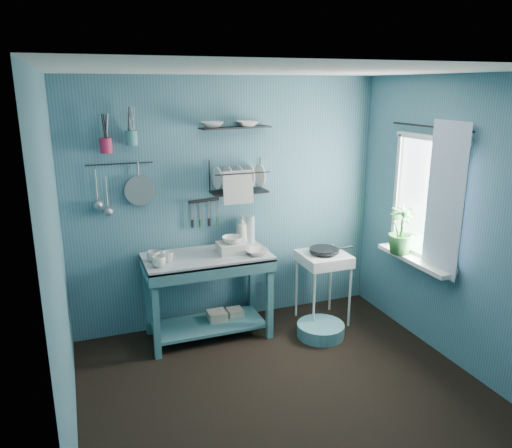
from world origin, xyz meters
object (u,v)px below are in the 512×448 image
object	(u,v)px
mug_mid	(168,257)
soap_bottle	(242,230)
mug_left	(159,262)
water_bottle	(250,229)
dish_rack	(239,177)
wash_tub	(232,248)
utensil_cup_teal	(131,138)
storage_tin_small	(235,318)
frying_pan	(324,250)
storage_tin_large	(217,321)
hotplate_stand	(323,288)
floor_basin	(321,330)
work_counter	(208,296)
colander	(140,190)
potted_plant	(401,230)
mug_right	(154,256)
utensil_cup_magenta	(106,145)

from	to	relation	value
mug_mid	soap_bottle	world-z (taller)	soap_bottle
mug_left	water_bottle	size ratio (longest dim) A/B	0.44
dish_rack	soap_bottle	bearing A→B (deg)	-4.47
wash_tub	utensil_cup_teal	size ratio (longest dim) A/B	2.15
mug_left	wash_tub	size ratio (longest dim) A/B	0.44
dish_rack	storage_tin_small	distance (m)	1.45
frying_pan	storage_tin_large	xyz separation A→B (m)	(-1.10, 0.15, -0.68)
wash_tub	water_bottle	size ratio (longest dim) A/B	1.00
storage_tin_small	hotplate_stand	bearing A→B (deg)	-11.31
dish_rack	floor_basin	bearing A→B (deg)	-48.65
frying_pan	utensil_cup_teal	distance (m)	2.17
work_counter	floor_basin	size ratio (longest dim) A/B	2.55
mug_mid	floor_basin	xyz separation A→B (m)	(1.41, -0.34, -0.83)
mug_left	colander	size ratio (longest dim) A/B	0.44
potted_plant	floor_basin	bearing A→B (deg)	168.38
colander	floor_basin	bearing A→B (deg)	-23.21
mug_right	frying_pan	xyz separation A→B (m)	(1.70, -0.10, -0.11)
storage_tin_large	floor_basin	world-z (taller)	storage_tin_large
work_counter	utensil_cup_teal	bearing A→B (deg)	151.17
soap_bottle	dish_rack	xyz separation A→B (m)	(-0.02, -0.00, 0.55)
mug_left	colander	bearing A→B (deg)	99.48
storage_tin_large	colander	bearing A→B (deg)	160.64
utensil_cup_teal	storage_tin_large	xyz separation A→B (m)	(0.70, -0.20, -1.84)
work_counter	potted_plant	world-z (taller)	potted_plant
soap_bottle	storage_tin_large	bearing A→B (deg)	-154.89
potted_plant	mug_left	bearing A→B (deg)	170.09
storage_tin_large	utensil_cup_magenta	bearing A→B (deg)	167.82
dish_rack	utensil_cup_magenta	bearing A→B (deg)	172.26
hotplate_stand	floor_basin	world-z (taller)	hotplate_stand
potted_plant	floor_basin	xyz separation A→B (m)	(-0.75, 0.15, -0.99)
colander	frying_pan	bearing A→B (deg)	-12.21
mug_mid	dish_rack	xyz separation A→B (m)	(0.78, 0.26, 0.65)
hotplate_stand	storage_tin_small	bearing A→B (deg)	163.33
mug_left	frying_pan	xyz separation A→B (m)	(1.68, 0.06, -0.11)
mug_left	storage_tin_small	distance (m)	1.14
utensil_cup_teal	colander	distance (m)	0.49
work_counter	water_bottle	size ratio (longest dim) A/B	4.27
dish_rack	potted_plant	world-z (taller)	dish_rack
mug_right	floor_basin	size ratio (longest dim) A/B	0.26
water_bottle	dish_rack	xyz separation A→B (m)	(-0.12, -0.02, 0.56)
work_counter	mug_right	bearing A→B (deg)	173.76
utensil_cup_magenta	utensil_cup_teal	bearing A→B (deg)	0.00
water_bottle	floor_basin	world-z (taller)	water_bottle
water_bottle	potted_plant	bearing A→B (deg)	-31.58
colander	storage_tin_large	bearing A→B (deg)	-19.36
potted_plant	utensil_cup_magenta	bearing A→B (deg)	162.84
work_counter	wash_tub	xyz separation A→B (m)	(0.25, -0.02, 0.47)
water_bottle	colander	world-z (taller)	colander
utensil_cup_teal	utensil_cup_magenta	bearing A→B (deg)	180.00
frying_pan	floor_basin	xyz separation A→B (m)	(-0.17, -0.30, -0.72)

